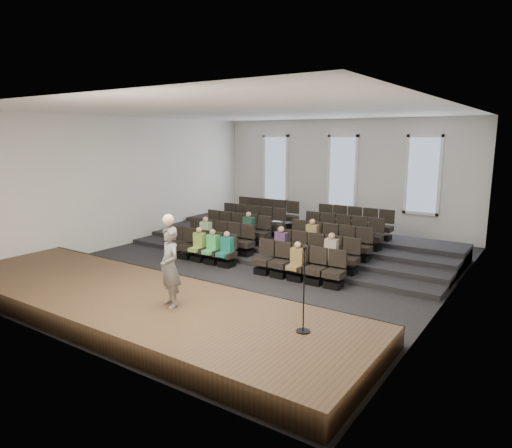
# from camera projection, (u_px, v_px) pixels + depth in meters

# --- Properties ---
(ground) EXTENTS (14.00, 14.00, 0.00)m
(ground) POSITION_uv_depth(u_px,v_px,m) (255.00, 266.00, 15.19)
(ground) COLOR black
(ground) RESTS_ON ground
(ceiling) EXTENTS (12.00, 14.00, 0.02)m
(ceiling) POSITION_uv_depth(u_px,v_px,m) (255.00, 111.00, 14.24)
(ceiling) COLOR white
(ceiling) RESTS_ON ground
(wall_back) EXTENTS (12.00, 0.04, 5.00)m
(wall_back) POSITION_uv_depth(u_px,v_px,m) (343.00, 176.00, 20.43)
(wall_back) COLOR silver
(wall_back) RESTS_ON ground
(wall_front) EXTENTS (12.00, 0.04, 5.00)m
(wall_front) POSITION_uv_depth(u_px,v_px,m) (55.00, 226.00, 9.01)
(wall_front) COLOR silver
(wall_front) RESTS_ON ground
(wall_left) EXTENTS (0.04, 14.00, 5.00)m
(wall_left) POSITION_uv_depth(u_px,v_px,m) (129.00, 181.00, 18.03)
(wall_left) COLOR silver
(wall_left) RESTS_ON ground
(wall_right) EXTENTS (0.04, 14.00, 5.00)m
(wall_right) POSITION_uv_depth(u_px,v_px,m) (453.00, 207.00, 11.41)
(wall_right) COLOR silver
(wall_right) RESTS_ON ground
(stage) EXTENTS (11.80, 3.60, 0.50)m
(stage) POSITION_uv_depth(u_px,v_px,m) (136.00, 304.00, 11.00)
(stage) COLOR #41311C
(stage) RESTS_ON ground
(stage_lip) EXTENTS (11.80, 0.06, 0.52)m
(stage_lip) POSITION_uv_depth(u_px,v_px,m) (186.00, 285.00, 12.44)
(stage_lip) COLOR black
(stage_lip) RESTS_ON ground
(risers) EXTENTS (11.80, 4.80, 0.60)m
(risers) POSITION_uv_depth(u_px,v_px,m) (301.00, 242.00, 17.73)
(risers) COLOR black
(risers) RESTS_ON ground
(seating_rows) EXTENTS (6.80, 4.70, 1.67)m
(seating_rows) POSITION_uv_depth(u_px,v_px,m) (279.00, 237.00, 16.32)
(seating_rows) COLOR black
(seating_rows) RESTS_ON ground
(windows) EXTENTS (8.44, 0.10, 3.24)m
(windows) POSITION_uv_depth(u_px,v_px,m) (342.00, 171.00, 20.34)
(windows) COLOR white
(windows) RESTS_ON wall_back
(audience) EXTENTS (5.45, 2.64, 1.10)m
(audience) POSITION_uv_depth(u_px,v_px,m) (255.00, 241.00, 15.30)
(audience) COLOR #8DB94A
(audience) RESTS_ON seating_rows
(speaker) EXTENTS (0.77, 0.65, 1.80)m
(speaker) POSITION_uv_depth(u_px,v_px,m) (170.00, 267.00, 10.07)
(speaker) COLOR #605D5B
(speaker) RESTS_ON stage
(mic_stand) EXTENTS (0.29, 0.29, 1.71)m
(mic_stand) POSITION_uv_depth(u_px,v_px,m) (304.00, 307.00, 8.78)
(mic_stand) COLOR black
(mic_stand) RESTS_ON stage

